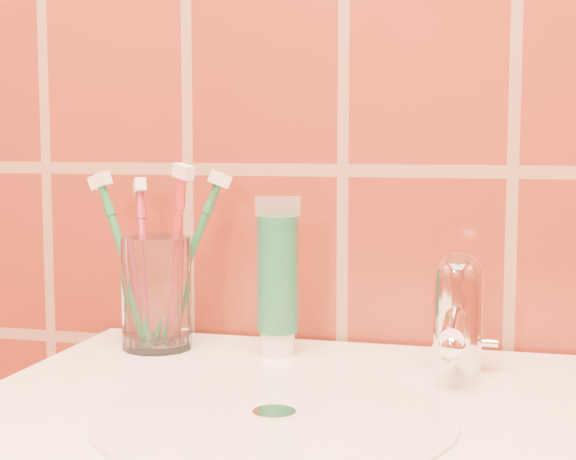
# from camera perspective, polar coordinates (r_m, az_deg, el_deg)

# --- Properties ---
(glass_tumbler) EXTENTS (0.09, 0.09, 0.12)m
(glass_tumbler) POSITION_cam_1_polar(r_m,az_deg,el_deg) (0.96, -8.48, -4.03)
(glass_tumbler) COLOR white
(glass_tumbler) RESTS_ON pedestal_sink
(toothpaste_tube) EXTENTS (0.05, 0.04, 0.17)m
(toothpaste_tube) POSITION_cam_1_polar(r_m,az_deg,el_deg) (0.92, -0.67, -3.34)
(toothpaste_tube) COLOR white
(toothpaste_tube) RESTS_ON pedestal_sink
(faucet) EXTENTS (0.05, 0.11, 0.12)m
(faucet) POSITION_cam_1_polar(r_m,az_deg,el_deg) (0.87, 10.90, -4.98)
(faucet) COLOR white
(faucet) RESTS_ON pedestal_sink
(toothbrush_0) EXTENTS (0.11, 0.13, 0.20)m
(toothbrush_0) POSITION_cam_1_polar(r_m,az_deg,el_deg) (0.98, -9.30, -2.15)
(toothbrush_0) COLOR #A42338
(toothbrush_0) RESTS_ON glass_tumbler
(toothbrush_1) EXTENTS (0.10, 0.09, 0.21)m
(toothbrush_1) POSITION_cam_1_polar(r_m,az_deg,el_deg) (0.95, -7.38, -1.83)
(toothbrush_1) COLOR red
(toothbrush_1) RESTS_ON glass_tumbler
(toothbrush_2) EXTENTS (0.12, 0.11, 0.20)m
(toothbrush_2) POSITION_cam_1_polar(r_m,az_deg,el_deg) (0.97, -10.43, -2.06)
(toothbrush_2) COLOR #207B43
(toothbrush_2) RESTS_ON glass_tumbler
(toothbrush_3) EXTENTS (0.16, 0.14, 0.20)m
(toothbrush_3) POSITION_cam_1_polar(r_m,az_deg,el_deg) (0.97, -6.48, -1.93)
(toothbrush_3) COLOR #1D703D
(toothbrush_3) RESTS_ON glass_tumbler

